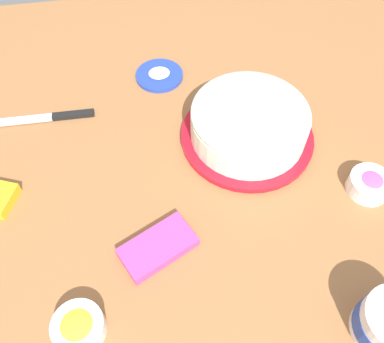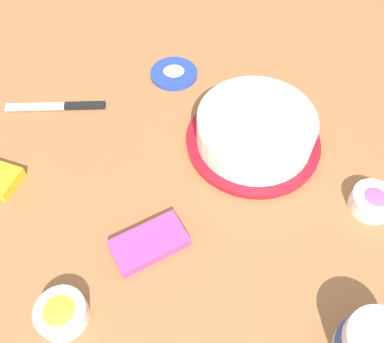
# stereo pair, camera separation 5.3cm
# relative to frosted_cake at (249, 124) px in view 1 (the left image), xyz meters

# --- Properties ---
(ground_plane) EXTENTS (1.54, 1.54, 0.00)m
(ground_plane) POSITION_rel_frosted_cake_xyz_m (-0.22, -0.15, -0.05)
(ground_plane) COLOR #936038
(frosted_cake) EXTENTS (0.30, 0.30, 0.10)m
(frosted_cake) POSITION_rel_frosted_cake_xyz_m (0.00, 0.00, 0.00)
(frosted_cake) COLOR red
(frosted_cake) RESTS_ON ground_plane
(frosting_tub_lid) EXTENTS (0.12, 0.12, 0.02)m
(frosting_tub_lid) POSITION_rel_frosted_cake_xyz_m (-0.17, 0.23, -0.04)
(frosting_tub_lid) COLOR #233DAD
(frosting_tub_lid) RESTS_ON ground_plane
(spreading_knife) EXTENTS (0.24, 0.02, 0.01)m
(spreading_knife) POSITION_rel_frosted_cake_xyz_m (-0.43, 0.13, -0.04)
(spreading_knife) COLOR silver
(spreading_knife) RESTS_ON ground_plane
(sprinkle_bowl_yellow) EXTENTS (0.09, 0.09, 0.04)m
(sprinkle_bowl_yellow) POSITION_rel_frosted_cake_xyz_m (-0.37, -0.36, -0.03)
(sprinkle_bowl_yellow) COLOR white
(sprinkle_bowl_yellow) RESTS_ON ground_plane
(sprinkle_bowl_rainbow) EXTENTS (0.09, 0.09, 0.04)m
(sprinkle_bowl_rainbow) POSITION_rel_frosted_cake_xyz_m (0.21, -0.17, -0.03)
(sprinkle_bowl_rainbow) COLOR white
(sprinkle_bowl_rainbow) RESTS_ON ground_plane
(candy_box_upper) EXTENTS (0.16, 0.13, 0.02)m
(candy_box_upper) POSITION_rel_frosted_cake_xyz_m (-0.23, -0.24, -0.04)
(candy_box_upper) COLOR #E53D8E
(candy_box_upper) RESTS_ON ground_plane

